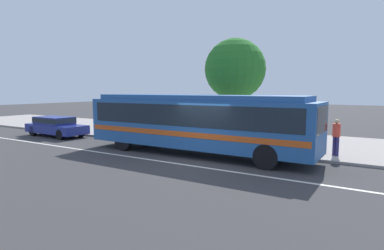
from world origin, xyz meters
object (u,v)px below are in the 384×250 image
transit_bus (196,120)px  pedestrian_walking_along_curb (191,122)px  pedestrian_standing_by_tree (249,127)px  street_tree_near_stop (235,69)px  sedan_behind_bus (56,125)px  pedestrian_waiting_near_sign (336,134)px

transit_bus → pedestrian_walking_along_curb: size_ratio=6.54×
transit_bus → pedestrian_standing_by_tree: transit_bus is taller
transit_bus → street_tree_near_stop: bearing=92.3°
transit_bus → pedestrian_walking_along_curb: transit_bus is taller
sedan_behind_bus → street_tree_near_stop: street_tree_near_stop is taller
pedestrian_waiting_near_sign → pedestrian_walking_along_curb: bearing=174.3°
sedan_behind_bus → pedestrian_walking_along_curb: 9.21m
pedestrian_standing_by_tree → street_tree_near_stop: 4.03m
pedestrian_walking_along_curb → pedestrian_standing_by_tree: 3.86m
pedestrian_waiting_near_sign → pedestrian_standing_by_tree: (-4.34, 0.42, 0.01)m
sedan_behind_bus → pedestrian_standing_by_tree: 12.79m
transit_bus → sedan_behind_bus: transit_bus is taller
street_tree_near_stop → transit_bus: bearing=-87.7°
sedan_behind_bus → transit_bus: bearing=-1.3°
pedestrian_standing_by_tree → pedestrian_walking_along_curb: bearing=174.2°
sedan_behind_bus → pedestrian_walking_along_curb: size_ratio=2.67×
sedan_behind_bus → pedestrian_walking_along_curb: pedestrian_walking_along_curb is taller
pedestrian_walking_along_curb → street_tree_near_stop: bearing=33.6°
transit_bus → pedestrian_standing_by_tree: (1.47, 3.01, -0.55)m
sedan_behind_bus → pedestrian_waiting_near_sign: 16.98m
pedestrian_waiting_near_sign → street_tree_near_stop: size_ratio=0.28×
transit_bus → pedestrian_waiting_near_sign: (5.80, 2.59, -0.57)m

